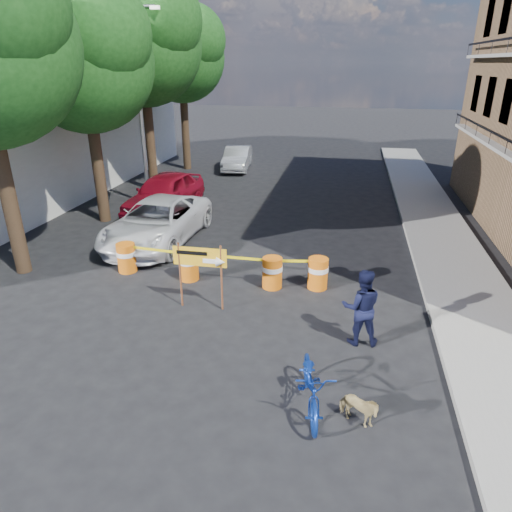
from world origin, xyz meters
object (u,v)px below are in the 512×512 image
at_px(barrel_far_left, 127,257).
at_px(dog, 358,409).
at_px(detour_sign, 207,262).
at_px(barrel_mid_left, 189,265).
at_px(pedestrian, 361,307).
at_px(barrel_far_right, 318,273).
at_px(barrel_mid_right, 272,272).
at_px(suv_white, 157,222).
at_px(bicycle, 313,363).
at_px(sedan_silver, 237,158).
at_px(sedan_red, 165,193).

height_order(barrel_far_left, dog, barrel_far_left).
bearing_deg(detour_sign, barrel_mid_left, 123.51).
bearing_deg(pedestrian, detour_sign, -18.38).
bearing_deg(barrel_far_right, barrel_mid_right, -170.45).
height_order(barrel_far_left, barrel_mid_right, same).
relative_size(barrel_far_right, suv_white, 0.17).
bearing_deg(bicycle, suv_white, 118.30).
bearing_deg(sedan_silver, bicycle, -78.72).
bearing_deg(sedan_red, bicycle, -51.15).
bearing_deg(pedestrian, barrel_far_right, -72.37).
height_order(bicycle, suv_white, bicycle).
bearing_deg(barrel_far_right, suv_white, 156.67).
bearing_deg(dog, suv_white, 66.01).
relative_size(barrel_mid_right, pedestrian, 0.50).
distance_m(detour_sign, bicycle, 4.35).
xyz_separation_m(dog, sedan_red, (-8.02, 11.07, 0.51)).
height_order(bicycle, dog, bicycle).
bearing_deg(barrel_mid_right, bicycle, -72.08).
distance_m(barrel_mid_left, pedestrian, 5.44).
distance_m(barrel_mid_left, barrel_far_right, 3.75).
bearing_deg(pedestrian, sedan_red, -52.62).
distance_m(barrel_far_right, dog, 5.31).
relative_size(barrel_mid_left, suv_white, 0.17).
distance_m(suv_white, sedan_red, 3.54).
relative_size(barrel_far_left, barrel_mid_left, 1.00).
xyz_separation_m(barrel_mid_left, pedestrian, (4.88, -2.36, 0.43)).
bearing_deg(suv_white, sedan_red, 109.91).
relative_size(pedestrian, suv_white, 0.34).
relative_size(barrel_mid_left, sedan_silver, 0.22).
bearing_deg(barrel_mid_right, detour_sign, -133.01).
distance_m(pedestrian, sedan_red, 11.66).
relative_size(barrel_mid_left, bicycle, 0.46).
bearing_deg(detour_sign, bicycle, -48.19).
distance_m(barrel_far_left, bicycle, 7.79).
distance_m(suv_white, sedan_silver, 12.26).
bearing_deg(sedan_red, suv_white, -66.94).
bearing_deg(pedestrian, barrel_mid_left, -32.12).
bearing_deg(barrel_far_left, pedestrian, -20.05).
distance_m(barrel_far_right, sedan_red, 9.08).
xyz_separation_m(barrel_mid_right, dog, (2.37, -4.98, -0.15)).
distance_m(barrel_far_right, pedestrian, 2.83).
xyz_separation_m(barrel_far_right, sedan_red, (-6.91, 5.88, 0.36)).
height_order(barrel_mid_right, sedan_silver, sedan_silver).
xyz_separation_m(pedestrian, sedan_silver, (-7.05, 17.33, -0.24)).
height_order(pedestrian, suv_white, pedestrian).
xyz_separation_m(barrel_mid_left, barrel_far_right, (3.74, 0.19, 0.00)).
distance_m(barrel_mid_left, sedan_silver, 15.12).
bearing_deg(barrel_far_right, sedan_silver, 111.83).
relative_size(pedestrian, bicycle, 0.92).
xyz_separation_m(barrel_mid_left, detour_sign, (1.06, -1.54, 0.83)).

